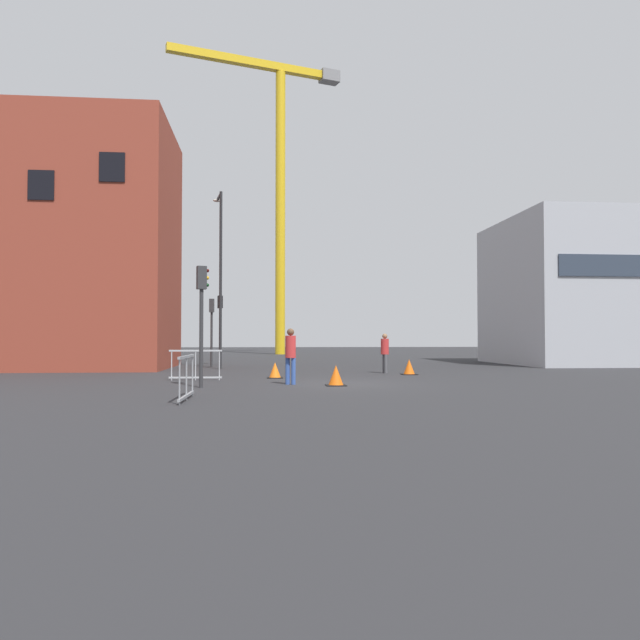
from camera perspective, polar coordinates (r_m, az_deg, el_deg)
ground at (r=20.38m, az=1.92°, el=-5.89°), size 160.00×160.00×0.00m
brick_building at (r=33.17m, az=-22.16°, el=6.28°), size 9.95×7.94×12.03m
office_block at (r=38.88m, az=23.03°, el=2.39°), size 9.05×9.70×8.32m
construction_crane at (r=58.71m, az=-3.94°, el=14.04°), size 15.81×5.90×27.10m
streetlamp_tall at (r=30.72m, az=-9.20°, el=4.89°), size 0.57×1.65×8.66m
traffic_light_median at (r=32.63m, az=-9.98°, el=-0.06°), size 0.25×0.38×3.54m
traffic_light_near at (r=19.03m, az=-10.87°, el=1.34°), size 0.39×0.31×3.68m
traffic_light_crosswalk at (r=34.67m, az=-9.21°, el=0.16°), size 0.32×0.39×3.85m
pedestrian_walking at (r=26.47m, az=6.01°, el=-2.79°), size 0.34×0.34×1.69m
pedestrian_waiting at (r=19.98m, az=-2.74°, el=-2.94°), size 0.34×0.34×1.81m
safety_barrier_front at (r=15.30m, az=-12.23°, el=-5.15°), size 0.11×2.37×1.08m
safety_barrier_mid_span at (r=22.35m, az=-11.42°, el=-4.05°), size 1.86×0.11×1.08m
traffic_cone_striped at (r=25.52m, az=8.23°, el=-4.37°), size 0.62×0.62×0.63m
traffic_cone_by_barrier at (r=19.45m, az=1.48°, el=-5.21°), size 0.64×0.64×0.64m
traffic_cone_orange at (r=23.15m, az=-4.18°, el=-4.70°), size 0.59×0.59×0.60m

